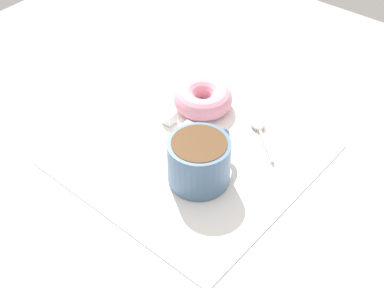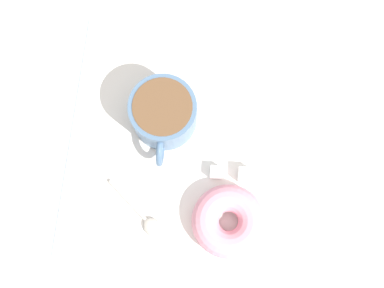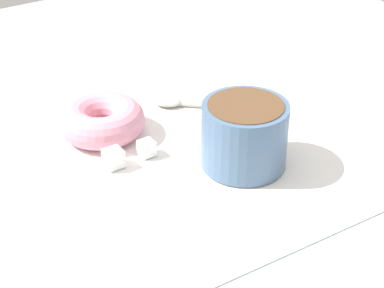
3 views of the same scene
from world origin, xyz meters
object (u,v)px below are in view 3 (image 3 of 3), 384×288
coffee_cup (243,133)px  sugar_cube (147,148)px  donut (101,120)px  spoon (178,103)px  sugar_cube_extra (114,158)px

coffee_cup → sugar_cube: size_ratio=7.15×
donut → sugar_cube: size_ratio=5.99×
donut → spoon: size_ratio=1.10×
coffee_cup → sugar_cube: (7.15, 8.02, -2.96)cm
spoon → sugar_cube: size_ratio=5.46×
donut → spoon: 11.32cm
donut → sugar_cube_extra: size_ratio=5.20×
donut → sugar_cube_extra: bearing=163.9°
donut → coffee_cup: bearing=-143.8°
coffee_cup → spoon: bearing=-3.8°
sugar_cube → sugar_cube_extra: size_ratio=0.87×
donut → sugar_cube_extra: donut is taller
sugar_cube → donut: bearing=17.8°
coffee_cup → donut: (13.92, 10.20, -1.91)cm
sugar_cube → sugar_cube_extra: sugar_cube_extra is taller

